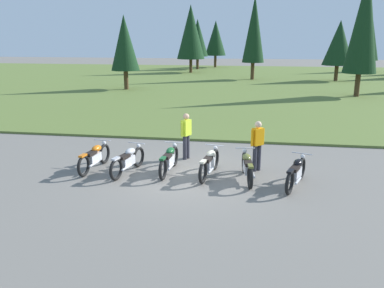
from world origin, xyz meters
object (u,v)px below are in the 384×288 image
at_px(motorcycle_british_green, 169,160).
at_px(motorcycle_olive, 247,167).
at_px(rider_in_hivis_vest, 186,133).
at_px(motorcycle_cream, 210,163).
at_px(motorcycle_silver, 128,160).
at_px(motorcycle_orange, 95,157).
at_px(rider_with_back_turned, 257,143).
at_px(motorcycle_black, 296,172).

distance_m(motorcycle_british_green, motorcycle_olive, 2.54).
bearing_deg(rider_in_hivis_vest, motorcycle_olive, -40.18).
xyz_separation_m(motorcycle_british_green, rider_in_hivis_vest, (0.29, 1.55, 0.51)).
relative_size(motorcycle_cream, rider_in_hivis_vest, 1.25).
height_order(motorcycle_silver, motorcycle_british_green, same).
relative_size(motorcycle_orange, motorcycle_olive, 1.00).
xyz_separation_m(motorcycle_british_green, rider_with_back_turned, (2.80, 0.63, 0.51)).
bearing_deg(motorcycle_black, motorcycle_orange, 175.26).
height_order(motorcycle_orange, motorcycle_cream, same).
xyz_separation_m(motorcycle_cream, motorcycle_black, (2.62, -0.51, 0.00)).
relative_size(motorcycle_silver, rider_with_back_turned, 1.24).
distance_m(motorcycle_orange, motorcycle_black, 6.48).
bearing_deg(motorcycle_black, rider_in_hivis_vest, 149.14).
height_order(motorcycle_british_green, motorcycle_cream, same).
xyz_separation_m(motorcycle_olive, rider_with_back_turned, (0.29, 0.95, 0.51)).
bearing_deg(motorcycle_silver, motorcycle_black, -4.01).
height_order(motorcycle_british_green, rider_with_back_turned, rider_with_back_turned).
height_order(motorcycle_orange, rider_in_hivis_vest, rider_in_hivis_vest).
height_order(motorcycle_orange, motorcycle_olive, same).
bearing_deg(rider_with_back_turned, motorcycle_orange, -172.21).
bearing_deg(motorcycle_olive, motorcycle_silver, 179.09).
distance_m(motorcycle_black, rider_with_back_turned, 1.78).
bearing_deg(motorcycle_cream, motorcycle_black, -10.99).
relative_size(motorcycle_olive, motorcycle_black, 1.04).
bearing_deg(rider_with_back_turned, motorcycle_olive, -106.77).
bearing_deg(motorcycle_cream, rider_with_back_turned, 27.04).
distance_m(motorcycle_cream, motorcycle_olive, 1.20).
bearing_deg(motorcycle_british_green, rider_with_back_turned, 12.60).
bearing_deg(rider_with_back_turned, motorcycle_silver, -167.73).
xyz_separation_m(motorcycle_british_green, motorcycle_black, (3.95, -0.63, 0.00)).
distance_m(motorcycle_orange, motorcycle_cream, 3.84).
relative_size(motorcycle_cream, motorcycle_black, 1.04).
relative_size(motorcycle_orange, motorcycle_silver, 1.01).
relative_size(motorcycle_silver, motorcycle_cream, 0.99).
bearing_deg(motorcycle_orange, rider_in_hivis_vest, 30.56).
bearing_deg(rider_in_hivis_vest, rider_with_back_turned, -20.22).
bearing_deg(motorcycle_silver, rider_in_hivis_vest, 48.78).
bearing_deg(motorcycle_british_green, motorcycle_olive, -7.39).
xyz_separation_m(motorcycle_orange, motorcycle_olive, (5.02, -0.23, 0.00)).
xyz_separation_m(motorcycle_cream, rider_in_hivis_vest, (-1.04, 1.68, 0.51)).
height_order(motorcycle_cream, motorcycle_black, same).
distance_m(motorcycle_silver, motorcycle_black, 5.27).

